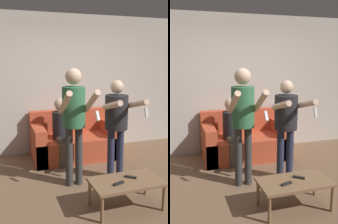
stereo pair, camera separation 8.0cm
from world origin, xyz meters
The scene contains 9 objects.
ground_plane centered at (0.00, 0.00, 0.00)m, with size 14.00×14.00×0.00m, color brown.
wall_back centered at (0.00, 2.00, 1.35)m, with size 6.40×0.06×2.70m.
couch centered at (-0.05, 1.54, 0.29)m, with size 1.59×0.86×0.86m.
person_standing_left centered at (-0.39, 0.40, 1.08)m, with size 0.45×0.67×1.72m.
person_standing_right centered at (0.28, 0.40, 0.97)m, with size 0.47×0.72×1.54m.
person_seated centered at (-0.34, 1.35, 0.65)m, with size 0.31×0.53×1.17m.
coffee_table centered at (0.06, -0.38, 0.33)m, with size 0.90×0.49×0.37m.
remote_near centered at (-0.08, -0.44, 0.38)m, with size 0.15×0.08×0.02m.
remote_far centered at (0.14, -0.33, 0.38)m, with size 0.14×0.12×0.02m.
Camera 1 is at (-1.40, -3.07, 1.84)m, focal length 42.00 mm.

